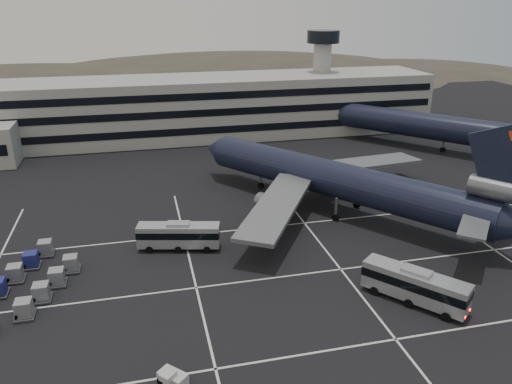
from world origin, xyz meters
TOP-DOWN VIEW (x-y plane):
  - ground at (0.00, 0.00)m, footprint 260.00×260.00m
  - lane_markings at (0.95, 0.72)m, footprint 90.00×55.62m
  - terminal at (-2.95, 71.14)m, footprint 125.00×26.00m
  - hills at (17.99, 170.00)m, footprint 352.00×180.00m
  - trijet_main at (18.51, 20.83)m, footprint 39.86×49.53m
  - trijet_far at (53.76, 45.19)m, footprint 41.92×47.37m
  - bus_near at (17.01, -4.51)m, footprint 9.35×10.71m
  - bus_far at (-6.97, 14.20)m, footprint 11.19×5.03m
  - tug_b at (-9.83, -11.02)m, footprint 2.82×2.84m
  - uld_cluster at (-24.77, 9.05)m, footprint 11.58×16.95m

SIDE VIEW (x-z plane):
  - hills at x=17.99m, z-range -34.07..9.93m
  - ground at x=0.00m, z-range 0.00..0.00m
  - lane_markings at x=0.95m, z-range 0.00..0.01m
  - tug_b at x=-9.83m, z-range -0.09..1.52m
  - uld_cluster at x=-24.77m, z-range -0.02..1.97m
  - bus_far at x=-6.97m, z-range 0.18..4.03m
  - bus_near at x=17.01m, z-range 0.19..4.28m
  - trijet_main at x=18.51m, z-range -3.79..14.29m
  - trijet_far at x=53.76m, z-range -3.61..14.47m
  - terminal at x=-2.95m, z-range -5.07..18.93m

